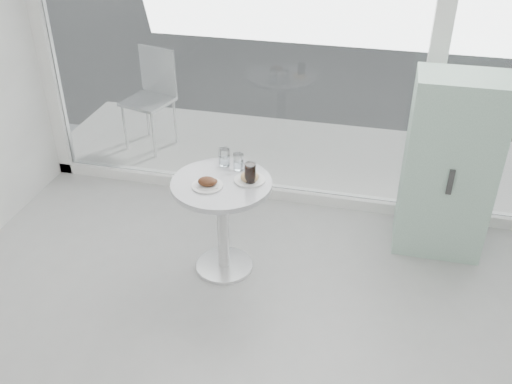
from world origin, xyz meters
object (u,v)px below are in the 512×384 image
(mint_cabinet, at_px, (449,167))
(patio_chair, at_px, (152,92))
(plate_donut, at_px, (250,178))
(cola_glass, at_px, (250,174))
(main_table, at_px, (222,208))
(water_tumbler_a, at_px, (224,158))
(plate_fritter, at_px, (208,183))
(water_tumbler_b, at_px, (238,163))

(mint_cabinet, relative_size, patio_chair, 1.43)
(plate_donut, height_order, cola_glass, cola_glass)
(patio_chair, bearing_deg, main_table, -39.20)
(patio_chair, height_order, water_tumbler_a, patio_chair)
(main_table, height_order, cola_glass, cola_glass)
(plate_fritter, relative_size, cola_glass, 1.42)
(mint_cabinet, relative_size, plate_donut, 6.48)
(patio_chair, distance_m, water_tumbler_a, 1.99)
(main_table, bearing_deg, plate_fritter, -131.99)
(plate_fritter, distance_m, plate_donut, 0.30)
(water_tumbler_a, xyz_separation_m, cola_glass, (0.25, -0.21, 0.02))
(mint_cabinet, distance_m, cola_glass, 1.54)
(main_table, xyz_separation_m, cola_glass, (0.20, 0.03, 0.29))
(main_table, bearing_deg, water_tumbler_b, 70.23)
(plate_fritter, height_order, water_tumbler_a, water_tumbler_a)
(plate_donut, xyz_separation_m, cola_glass, (0.01, -0.03, 0.05))
(main_table, distance_m, water_tumbler_b, 0.35)
(main_table, distance_m, mint_cabinet, 1.74)
(water_tumbler_a, bearing_deg, mint_cabinet, 15.58)
(main_table, distance_m, water_tumbler_a, 0.37)
(main_table, xyz_separation_m, water_tumbler_a, (-0.04, 0.24, 0.28))
(plate_fritter, relative_size, water_tumbler_b, 1.76)
(main_table, distance_m, patio_chair, 2.20)
(main_table, xyz_separation_m, mint_cabinet, (1.59, 0.69, 0.17))
(patio_chair, bearing_deg, water_tumbler_b, -34.39)
(patio_chair, xyz_separation_m, water_tumbler_a, (1.23, -1.55, 0.21))
(plate_fritter, distance_m, water_tumbler_a, 0.32)
(main_table, distance_m, cola_glass, 0.36)
(water_tumbler_a, distance_m, cola_glass, 0.32)
(patio_chair, relative_size, cola_glass, 6.52)
(plate_fritter, xyz_separation_m, cola_glass, (0.28, 0.11, 0.05))
(patio_chair, bearing_deg, plate_fritter, -41.93)
(main_table, xyz_separation_m, patio_chair, (-1.27, 1.79, 0.07))
(mint_cabinet, bearing_deg, plate_fritter, -155.14)
(plate_donut, bearing_deg, plate_fritter, -151.31)
(water_tumbler_b, bearing_deg, cola_glass, -52.58)
(water_tumbler_a, xyz_separation_m, water_tumbler_b, (0.12, -0.04, -0.00))
(water_tumbler_a, bearing_deg, water_tumbler_b, -18.03)
(plate_donut, bearing_deg, water_tumbler_a, 143.36)
(water_tumbler_a, distance_m, water_tumbler_b, 0.12)
(mint_cabinet, height_order, cola_glass, mint_cabinet)
(plate_donut, height_order, water_tumbler_a, water_tumbler_a)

